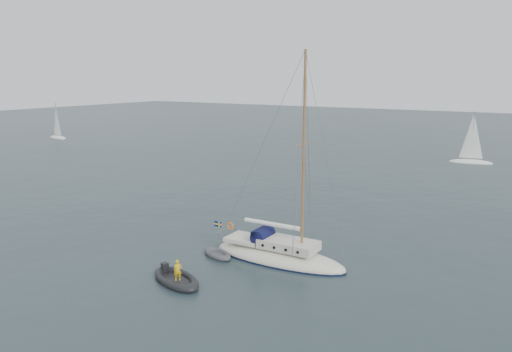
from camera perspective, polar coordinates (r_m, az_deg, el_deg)
The scene contains 6 objects.
ground at distance 32.88m, azimuth 3.89°, elevation -9.63°, with size 300.00×300.00×0.00m, color black.
sailboat at distance 32.52m, azimuth 2.61°, elevation -7.88°, with size 9.77×2.93×13.91m.
dinghy at distance 33.57m, azimuth -4.43°, elevation -8.89°, with size 2.61×1.18×0.37m.
rib at distance 29.88m, azimuth -9.13°, elevation -11.50°, with size 4.03×1.83×1.45m.
distant_yacht_a at distance 102.81m, azimuth -21.83°, elevation 5.73°, with size 5.37×2.87×7.12m.
distant_yacht_c at distance 74.04m, azimuth 23.47°, elevation 3.81°, with size 5.64×3.01×7.48m.
Camera 1 is at (14.15, -27.23, 11.80)m, focal length 35.00 mm.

